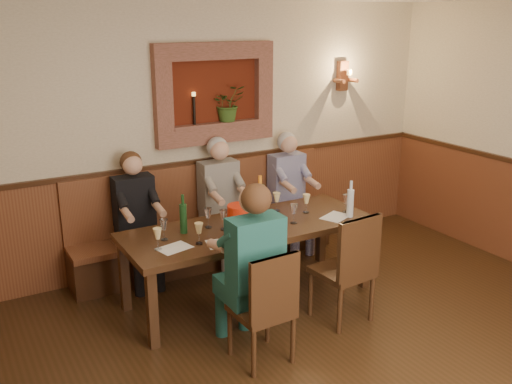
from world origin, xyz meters
TOP-DOWN VIEW (x-y plane):
  - room_shell at (0.00, 0.00)m, footprint 6.04×6.04m
  - wainscoting at (0.00, -0.00)m, footprint 6.02×6.02m
  - wall_niche at (0.24, 2.94)m, footprint 1.36×0.30m
  - wall_sconce at (1.90, 2.93)m, footprint 0.25×0.20m
  - dining_table at (0.00, 1.85)m, footprint 2.40×0.90m
  - bench at (0.00, 2.79)m, footprint 3.00×0.45m
  - chair_near_left at (-0.43, 0.87)m, footprint 0.44×0.44m
  - chair_near_right at (0.52, 1.07)m, footprint 0.49×0.49m
  - person_bench_left at (-0.81, 2.69)m, footprint 0.40×0.49m
  - person_bench_mid at (0.14, 2.69)m, footprint 0.42×0.51m
  - person_bench_right at (1.01, 2.69)m, footprint 0.40×0.49m
  - person_chair_front at (-0.43, 1.07)m, footprint 0.43×0.53m
  - spittoon_bucket at (-0.16, 1.73)m, footprint 0.28×0.28m
  - wine_bottle_green_a at (0.15, 1.92)m, footprint 0.10×0.10m
  - wine_bottle_green_b at (-0.61, 1.98)m, footprint 0.07×0.07m
  - water_bottle at (0.97, 1.57)m, footprint 0.08×0.08m
  - tasting_sheet_a at (-0.82, 1.69)m, footprint 0.32×0.26m
  - tasting_sheet_b at (-0.04, 1.79)m, footprint 0.34×0.27m
  - tasting_sheet_c at (0.85, 1.63)m, footprint 0.35×0.31m
  - tasting_sheet_d at (-0.40, 1.57)m, footprint 0.35×0.29m
  - wine_glass_0 at (-0.95, 1.73)m, footprint 0.08×0.08m
  - wine_glass_1 at (-0.83, 1.91)m, footprint 0.08×0.08m
  - wine_glass_2 at (-0.60, 1.67)m, footprint 0.08×0.08m
  - wine_glass_3 at (-0.36, 1.99)m, footprint 0.08×0.08m
  - wine_glass_4 at (-0.03, 1.72)m, footprint 0.08×0.08m
  - wine_glass_5 at (0.20, 1.92)m, footprint 0.08×0.08m
  - wine_glass_6 at (0.39, 1.69)m, footprint 0.08×0.08m
  - wine_glass_7 at (0.67, 1.89)m, footprint 0.08×0.08m
  - wine_glass_8 at (1.01, 1.69)m, footprint 0.08×0.08m
  - wine_glass_9 at (-0.28, 1.50)m, footprint 0.08×0.08m
  - wine_glass_10 at (-0.26, 1.87)m, footprint 0.08×0.08m
  - wine_glass_11 at (0.44, 2.08)m, footprint 0.08×0.08m

SIDE VIEW (x-z plane):
  - chair_near_left at x=-0.43m, z-range -0.20..0.76m
  - chair_near_right at x=0.52m, z-range -0.21..0.81m
  - bench at x=0.00m, z-range -0.23..0.88m
  - person_bench_left at x=-0.81m, z-range -0.12..1.25m
  - person_bench_right at x=1.01m, z-range -0.12..1.26m
  - person_bench_mid at x=0.14m, z-range -0.12..1.29m
  - wainscoting at x=0.00m, z-range 0.01..1.16m
  - person_chair_front at x=-0.43m, z-range -0.12..1.32m
  - dining_table at x=0.00m, z-range 0.30..1.05m
  - tasting_sheet_a at x=-0.82m, z-range 0.75..0.75m
  - tasting_sheet_b at x=-0.04m, z-range 0.75..0.75m
  - tasting_sheet_c at x=0.85m, z-range 0.75..0.75m
  - tasting_sheet_d at x=-0.40m, z-range 0.75..0.75m
  - wine_glass_0 at x=-0.95m, z-range 0.75..0.94m
  - wine_glass_1 at x=-0.83m, z-range 0.75..0.94m
  - wine_glass_2 at x=-0.60m, z-range 0.75..0.94m
  - wine_glass_3 at x=-0.36m, z-range 0.75..0.94m
  - wine_glass_4 at x=-0.03m, z-range 0.75..0.94m
  - wine_glass_5 at x=0.20m, z-range 0.75..0.94m
  - wine_glass_6 at x=0.39m, z-range 0.75..0.94m
  - wine_glass_7 at x=0.67m, z-range 0.75..0.94m
  - wine_glass_8 at x=1.01m, z-range 0.75..0.94m
  - wine_glass_9 at x=-0.28m, z-range 0.75..0.94m
  - wine_glass_10 at x=-0.26m, z-range 0.75..0.94m
  - wine_glass_11 at x=0.44m, z-range 0.75..0.94m
  - spittoon_bucket at x=-0.16m, z-range 0.75..1.01m
  - wine_bottle_green_b at x=-0.61m, z-range 0.71..1.08m
  - water_bottle at x=0.97m, z-range 0.71..1.08m
  - wine_bottle_green_a at x=0.15m, z-range 0.71..1.16m
  - wall_niche at x=0.24m, z-range 1.28..2.34m
  - room_shell at x=0.00m, z-range 0.48..3.30m
  - wall_sconce at x=1.90m, z-range 1.77..2.12m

